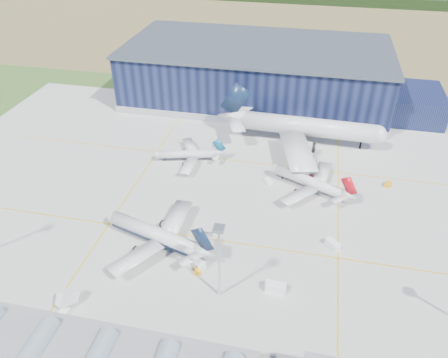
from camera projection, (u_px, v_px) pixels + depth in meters
The scene contains 16 objects.
ground at pixel (210, 217), 138.94m from camera, with size 600.00×600.00×0.00m, color #385921.
apron at pixel (217, 199), 146.98m from camera, with size 220.00×160.00×0.08m.
farmland at pixel (282, 28), 316.18m from camera, with size 600.00×220.00×0.01m, color olive.
hangar at pixel (262, 76), 208.25m from camera, with size 145.00×62.00×26.10m.
light_mast_center at pixel (219, 251), 104.28m from camera, with size 2.60×2.60×23.00m.
airliner_navy at pixel (153, 227), 125.50m from camera, with size 37.91×37.08×12.36m, color silver, non-canonical shape.
airliner_red at pixel (309, 177), 148.50m from camera, with size 32.46×31.75×10.58m, color silver, non-canonical shape.
airliner_widebody at pixel (309, 118), 172.23m from camera, with size 68.15×66.67×22.22m, color silver, non-canonical shape.
airliner_regional at pixel (187, 150), 164.45m from camera, with size 27.57×26.97×8.99m, color silver, non-canonical shape.
gse_tug_a at pixel (198, 269), 119.35m from camera, with size 2.04×3.34×1.39m, color orange.
gse_van_a at pixel (196, 263), 120.55m from camera, with size 2.42×5.54×2.42m, color white.
gse_van_b at pixel (333, 244), 127.01m from camera, with size 2.16×4.70×2.16m, color white.
gse_tug_c at pixel (388, 184), 152.69m from camera, with size 1.95×3.11×1.36m, color orange.
gse_cart_b at pixel (268, 182), 154.15m from camera, with size 2.18×3.26×1.41m, color white.
gse_van_c at pixel (276, 287), 113.33m from camera, with size 2.54×5.30×2.54m, color white.
airstair at pixel (69, 300), 109.32m from camera, with size 2.21×5.53×3.54m, color white.
Camera 1 is at (27.33, -104.23, 88.66)m, focal length 35.00 mm.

